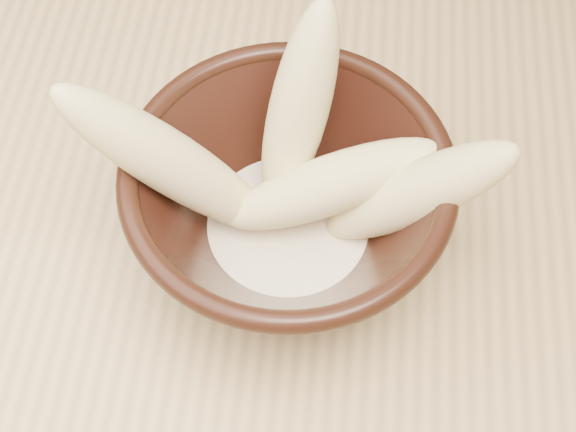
# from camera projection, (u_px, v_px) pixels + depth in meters

# --- Properties ---
(bowl) EXTENTS (0.19, 0.19, 0.10)m
(bowl) POSITION_uv_depth(u_px,v_px,m) (288.00, 208.00, 0.47)
(bowl) COLOR black
(bowl) RESTS_ON table
(milk_puddle) EXTENTS (0.10, 0.10, 0.01)m
(milk_puddle) POSITION_uv_depth(u_px,v_px,m) (288.00, 230.00, 0.49)
(milk_puddle) COLOR beige
(milk_puddle) RESTS_ON bowl
(banana_upright) EXTENTS (0.07, 0.10, 0.14)m
(banana_upright) POSITION_uv_depth(u_px,v_px,m) (299.00, 110.00, 0.45)
(banana_upright) COLOR #E5DB87
(banana_upright) RESTS_ON bowl
(banana_left) EXTENTS (0.13, 0.04, 0.14)m
(banana_left) POSITION_uv_depth(u_px,v_px,m) (171.00, 163.00, 0.44)
(banana_left) COLOR #E5DB87
(banana_left) RESTS_ON bowl
(banana_right) EXTENTS (0.12, 0.04, 0.12)m
(banana_right) POSITION_uv_depth(u_px,v_px,m) (416.00, 193.00, 0.44)
(banana_right) COLOR #E5DB87
(banana_right) RESTS_ON bowl
(banana_across) EXTENTS (0.14, 0.07, 0.07)m
(banana_across) POSITION_uv_depth(u_px,v_px,m) (331.00, 185.00, 0.45)
(banana_across) COLOR #E5DB87
(banana_across) RESTS_ON bowl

